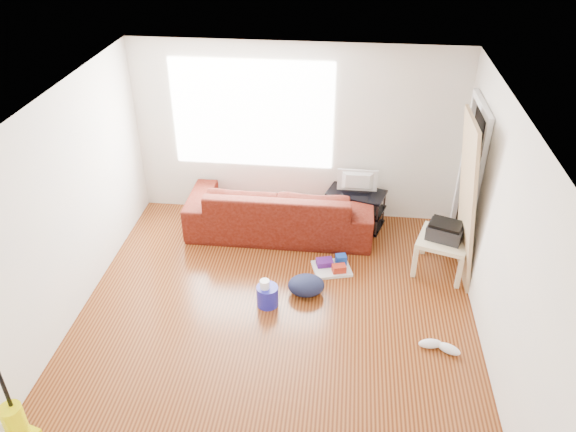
# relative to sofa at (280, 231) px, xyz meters

# --- Properties ---
(room) EXTENTS (4.51, 5.01, 2.51)m
(room) POSITION_rel_sofa_xyz_m (0.23, -1.80, 1.25)
(room) COLOR #471C0A
(room) RESTS_ON ground
(sofa) EXTENTS (2.53, 0.99, 0.74)m
(sofa) POSITION_rel_sofa_xyz_m (0.00, 0.00, 0.00)
(sofa) COLOR #340601
(sofa) RESTS_ON ground
(tv_stand) EXTENTS (0.87, 0.65, 0.54)m
(tv_stand) POSITION_rel_sofa_xyz_m (1.03, 0.27, 0.28)
(tv_stand) COLOR black
(tv_stand) RESTS_ON ground
(tv) EXTENTS (0.55, 0.07, 0.32)m
(tv) POSITION_rel_sofa_xyz_m (1.03, 0.27, 0.69)
(tv) COLOR black
(tv) RESTS_ON tv_stand
(side_table) EXTENTS (0.75, 0.75, 0.49)m
(side_table) POSITION_rel_sofa_xyz_m (2.11, -0.67, 0.41)
(side_table) COLOR tan
(side_table) RESTS_ON ground
(printer) EXTENTS (0.50, 0.44, 0.22)m
(printer) POSITION_rel_sofa_xyz_m (2.11, -0.67, 0.59)
(printer) COLOR black
(printer) RESTS_ON side_table
(bucket) EXTENTS (0.29, 0.29, 0.25)m
(bucket) POSITION_rel_sofa_xyz_m (0.04, -1.57, 0.00)
(bucket) COLOR #1C1DA1
(bucket) RESTS_ON ground
(toilet_paper) EXTENTS (0.11, 0.11, 0.10)m
(toilet_paper) POSITION_rel_sofa_xyz_m (0.01, -1.58, 0.18)
(toilet_paper) COLOR white
(toilet_paper) RESTS_ON bucket
(cleaning_tray) EXTENTS (0.55, 0.48, 0.17)m
(cleaning_tray) POSITION_rel_sofa_xyz_m (0.77, -0.81, 0.05)
(cleaning_tray) COLOR silver
(cleaning_tray) RESTS_ON ground
(backpack) EXTENTS (0.48, 0.40, 0.24)m
(backpack) POSITION_rel_sofa_xyz_m (0.47, -1.32, 0.00)
(backpack) COLOR black
(backpack) RESTS_ON ground
(sneakers) EXTENTS (0.45, 0.23, 0.10)m
(sneakers) POSITION_rel_sofa_xyz_m (1.95, -2.10, 0.05)
(sneakers) COLOR white
(sneakers) RESTS_ON ground
(vacuum) EXTENTS (0.34, 0.36, 1.28)m
(vacuum) POSITION_rel_sofa_xyz_m (-1.84, -3.71, 0.24)
(vacuum) COLOR #EAE800
(vacuum) RESTS_ON ground
(door_panel) EXTENTS (0.26, 0.83, 2.07)m
(door_panel) POSITION_rel_sofa_xyz_m (2.29, -0.70, 0.00)
(door_panel) COLOR tan
(door_panel) RESTS_ON ground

